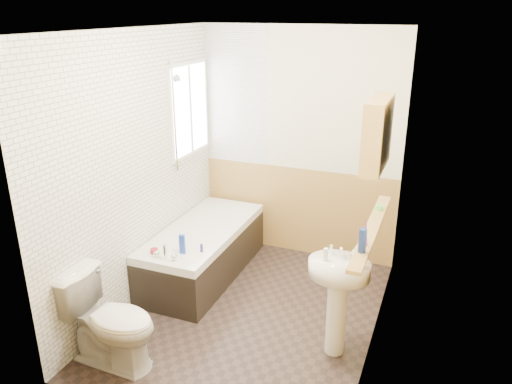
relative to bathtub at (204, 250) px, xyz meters
The scene contains 26 objects.
floor 0.93m from the bathtub, 34.85° to the right, with size 2.80×2.80×0.00m, color black.
ceiling 2.39m from the bathtub, 34.85° to the right, with size 2.80×2.80×0.00m, color white.
wall_back 1.51m from the bathtub, 51.01° to the left, with size 2.20×0.02×2.50m, color beige.
wall_front 2.27m from the bathtub, 69.17° to the right, with size 2.20×0.02×2.50m, color beige.
wall_left 1.16m from the bathtub, 126.78° to the right, with size 0.02×2.80×2.50m, color beige.
wall_right 2.14m from the bathtub, 15.44° to the right, with size 0.02×2.80×2.50m, color beige.
wainscot_right 1.90m from the bathtub, 15.62° to the right, with size 0.01×2.80×1.00m, color #B28D49.
wainscot_front 2.04m from the bathtub, 68.94° to the right, with size 2.20×0.01×1.00m, color #B28D49.
wainscot_back 1.16m from the bathtub, 50.31° to the left, with size 2.20×0.01×1.00m, color #B28D49.
tile_cladding_left 1.15m from the bathtub, 125.16° to the right, with size 0.01×2.80×2.50m, color white.
tile_return_back 1.71m from the bathtub, 89.67° to the left, with size 0.75×0.01×1.50m, color white.
window 1.48m from the bathtub, 126.99° to the left, with size 0.03×0.79×0.99m.
bathtub is the anchor object (origin of this frame).
shower_riser 1.50m from the bathtub, 161.64° to the left, with size 0.10×0.07×1.11m.
toilet 1.51m from the bathtub, 91.14° to the right, with size 0.43×0.78×0.76m, color white.
sink 1.76m from the bathtub, 25.13° to the right, with size 0.48×0.39×0.94m.
pine_shelf 2.03m from the bathtub, 18.40° to the right, with size 0.10×1.44×0.03m, color #B28D49.
medicine_cabinet 2.38m from the bathtub, 17.27° to the right, with size 0.15×0.57×0.52m.
foam_can 2.23m from the bathtub, 30.01° to the right, with size 0.05×0.05×0.17m, color navy.
green_bottle 2.18m from the bathtub, 27.10° to the right, with size 0.04×0.04×0.20m, color purple.
black_jar 1.96m from the bathtub, ahead, with size 0.06×0.06×0.04m, color #59C647.
soap_bottle 1.95m from the bathtub, 24.49° to the right, with size 0.08×0.17×0.08m, color silver.
clear_bottle 1.76m from the bathtub, 27.56° to the right, with size 0.04×0.04×0.10m, color silver.
blue_gel 0.67m from the bathtub, 81.29° to the right, with size 0.05×0.03×0.18m, color #19339E.
cream_jar 0.73m from the bathtub, 103.47° to the right, with size 0.07×0.07×0.04m, color maroon.
orange_bottle 0.61m from the bathtub, 63.64° to the right, with size 0.03×0.03×0.08m, color navy.
Camera 1 is at (1.49, -3.62, 2.66)m, focal length 35.00 mm.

